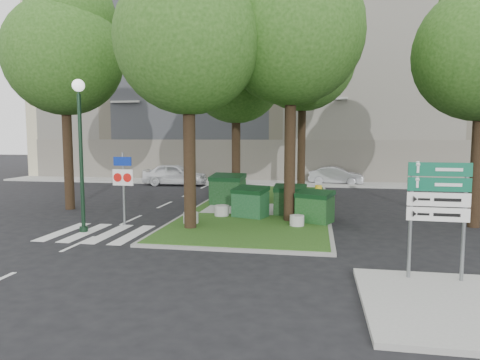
% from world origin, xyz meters
% --- Properties ---
extents(ground, '(120.00, 120.00, 0.00)m').
position_xyz_m(ground, '(0.00, 0.00, 0.00)').
color(ground, black).
rests_on(ground, ground).
extents(median_island, '(6.00, 16.00, 0.12)m').
position_xyz_m(median_island, '(0.50, 8.00, 0.06)').
color(median_island, '#1D4614').
rests_on(median_island, ground).
extents(median_kerb, '(6.30, 16.30, 0.10)m').
position_xyz_m(median_kerb, '(0.50, 8.00, 0.05)').
color(median_kerb, gray).
rests_on(median_kerb, ground).
extents(building_sidewalk, '(42.00, 3.00, 0.12)m').
position_xyz_m(building_sidewalk, '(0.00, 18.50, 0.06)').
color(building_sidewalk, '#999993').
rests_on(building_sidewalk, ground).
extents(zebra_crossing, '(5.00, 3.00, 0.01)m').
position_xyz_m(zebra_crossing, '(-3.75, 1.50, 0.01)').
color(zebra_crossing, silver).
rests_on(zebra_crossing, ground).
extents(apartment_building, '(41.00, 12.00, 16.00)m').
position_xyz_m(apartment_building, '(0.00, 26.00, 8.00)').
color(apartment_building, '#C0B890').
rests_on(apartment_building, ground).
extents(tree_median_near_left, '(5.20, 5.20, 10.53)m').
position_xyz_m(tree_median_near_left, '(-1.41, 2.56, 7.32)').
color(tree_median_near_left, black).
rests_on(tree_median_near_left, ground).
extents(tree_median_near_right, '(5.60, 5.60, 11.46)m').
position_xyz_m(tree_median_near_right, '(2.09, 4.56, 7.99)').
color(tree_median_near_right, black).
rests_on(tree_median_near_right, ground).
extents(tree_median_mid, '(4.80, 4.80, 9.99)m').
position_xyz_m(tree_median_mid, '(-0.91, 9.06, 6.98)').
color(tree_median_mid, black).
rests_on(tree_median_mid, ground).
extents(tree_median_far, '(5.80, 5.80, 11.93)m').
position_xyz_m(tree_median_far, '(2.29, 12.06, 8.32)').
color(tree_median_far, black).
rests_on(tree_median_far, ground).
extents(tree_street_left, '(5.40, 5.40, 11.00)m').
position_xyz_m(tree_street_left, '(-8.41, 6.06, 7.65)').
color(tree_street_left, black).
rests_on(tree_street_left, ground).
extents(dumpster_a, '(1.77, 1.35, 1.52)m').
position_xyz_m(dumpster_a, '(-1.25, 8.04, 0.85)').
color(dumpster_a, black).
rests_on(dumpster_a, median_island).
extents(dumpster_b, '(1.61, 1.35, 1.28)m').
position_xyz_m(dumpster_b, '(0.35, 4.99, 0.73)').
color(dumpster_b, '#13431F').
rests_on(dumpster_b, median_island).
extents(dumpster_c, '(1.40, 0.99, 1.28)m').
position_xyz_m(dumpster_c, '(1.95, 5.84, 0.74)').
color(dumpster_c, black).
rests_on(dumpster_c, median_island).
extents(dumpster_d, '(1.62, 1.41, 1.25)m').
position_xyz_m(dumpster_d, '(3.00, 4.33, 0.72)').
color(dumpster_d, '#144115').
rests_on(dumpster_d, median_island).
extents(bollard_left, '(0.58, 0.58, 0.42)m').
position_xyz_m(bollard_left, '(-1.71, 3.27, 0.33)').
color(bollard_left, '#999A95').
rests_on(bollard_left, median_island).
extents(bollard_right, '(0.54, 0.54, 0.39)m').
position_xyz_m(bollard_right, '(2.35, 3.52, 0.31)').
color(bollard_right, '#ACACA7').
rests_on(bollard_right, median_island).
extents(bollard_mid, '(0.61, 0.61, 0.44)m').
position_xyz_m(bollard_mid, '(-0.87, 5.00, 0.34)').
color(bollard_mid, '#A8A7A3').
rests_on(bollard_mid, median_island).
extents(litter_bin, '(0.37, 0.37, 0.64)m').
position_xyz_m(litter_bin, '(3.19, 11.46, 0.44)').
color(litter_bin, yellow).
rests_on(litter_bin, median_island).
extents(street_lamp, '(0.44, 0.44, 5.46)m').
position_xyz_m(street_lamp, '(-5.26, 1.62, 3.43)').
color(street_lamp, black).
rests_on(street_lamp, ground).
extents(traffic_sign_pole, '(0.85, 0.10, 2.84)m').
position_xyz_m(traffic_sign_pole, '(-4.32, 3.00, 1.82)').
color(traffic_sign_pole, slate).
rests_on(traffic_sign_pole, ground).
extents(directional_sign, '(1.37, 0.13, 2.75)m').
position_xyz_m(directional_sign, '(5.81, -2.00, 1.94)').
color(directional_sign, slate).
rests_on(directional_sign, sidewalk_corner).
extents(car_white, '(4.56, 1.94, 1.54)m').
position_xyz_m(car_white, '(-6.79, 16.42, 0.77)').
color(car_white, white).
rests_on(car_white, ground).
extents(car_silver, '(3.99, 1.84, 1.27)m').
position_xyz_m(car_silver, '(4.48, 18.95, 0.63)').
color(car_silver, '#AEAFB7').
rests_on(car_silver, ground).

